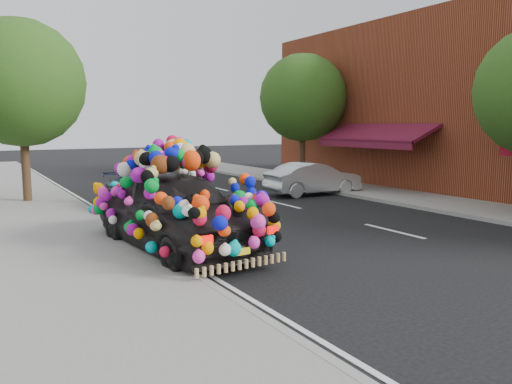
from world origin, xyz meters
TOP-DOWN VIEW (x-y plane):
  - ground at (0.00, 0.00)m, footprint 100.00×100.00m
  - sidewalk at (-4.30, 0.00)m, footprint 4.00×60.00m
  - kerb at (-2.35, 0.00)m, footprint 0.15×60.00m
  - footpath_far at (8.20, 3.00)m, footprint 3.00×40.00m
  - lane_markings at (3.60, 0.00)m, footprint 6.00×50.00m
  - tree_near_sidewalk at (-3.80, 9.50)m, footprint 4.20×4.20m
  - tree_far_b at (8.00, 10.00)m, footprint 4.00×4.00m
  - plush_art_car at (-1.80, 1.07)m, footprint 2.79×5.39m
  - navy_sedan at (-1.01, 5.52)m, footprint 1.80×4.12m
  - silver_hatchback at (5.94, 6.41)m, footprint 3.85×1.54m

SIDE VIEW (x-z plane):
  - ground at x=0.00m, z-range 0.00..0.00m
  - lane_markings at x=3.60m, z-range 0.00..0.01m
  - sidewalk at x=-4.30m, z-range 0.00..0.12m
  - footpath_far at x=8.20m, z-range 0.00..0.12m
  - kerb at x=-2.35m, z-range 0.00..0.13m
  - navy_sedan at x=-1.01m, z-range 0.00..1.18m
  - silver_hatchback at x=5.94m, z-range 0.00..1.24m
  - plush_art_car at x=-1.80m, z-range 0.04..2.40m
  - tree_far_b at x=8.00m, z-range 0.94..6.84m
  - tree_near_sidewalk at x=-3.80m, z-range 0.96..7.09m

